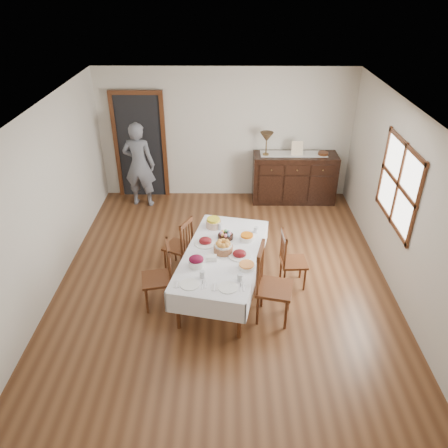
{
  "coord_description": "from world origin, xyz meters",
  "views": [
    {
      "loc": [
        0.05,
        -5.34,
        4.16
      ],
      "look_at": [
        0.0,
        0.1,
        0.95
      ],
      "focal_mm": 35.0,
      "sensor_mm": 36.0,
      "label": 1
    }
  ],
  "objects_px": {
    "dining_table": "(223,258)",
    "table_lamp": "(267,138)",
    "chair_left_far": "(180,244)",
    "person": "(139,162)",
    "chair_left_near": "(160,275)",
    "sideboard": "(294,178)",
    "chair_right_far": "(291,259)",
    "chair_right_near": "(271,284)"
  },
  "relations": [
    {
      "from": "chair_right_near",
      "to": "chair_right_far",
      "type": "distance_m",
      "value": 0.81
    },
    {
      "from": "chair_left_far",
      "to": "person",
      "type": "height_order",
      "value": "person"
    },
    {
      "from": "dining_table",
      "to": "person",
      "type": "bearing_deg",
      "value": 132.49
    },
    {
      "from": "chair_right_near",
      "to": "sideboard",
      "type": "xyz_separation_m",
      "value": [
        0.76,
        3.51,
        -0.06
      ]
    },
    {
      "from": "table_lamp",
      "to": "person",
      "type": "bearing_deg",
      "value": -175.88
    },
    {
      "from": "dining_table",
      "to": "chair_right_far",
      "type": "distance_m",
      "value": 1.03
    },
    {
      "from": "sideboard",
      "to": "person",
      "type": "bearing_deg",
      "value": -176.23
    },
    {
      "from": "chair_left_far",
      "to": "table_lamp",
      "type": "bearing_deg",
      "value": 173.46
    },
    {
      "from": "chair_left_far",
      "to": "table_lamp",
      "type": "height_order",
      "value": "table_lamp"
    },
    {
      "from": "dining_table",
      "to": "chair_left_near",
      "type": "bearing_deg",
      "value": -150.98
    },
    {
      "from": "chair_right_far",
      "to": "person",
      "type": "distance_m",
      "value": 3.74
    },
    {
      "from": "chair_left_near",
      "to": "sideboard",
      "type": "xyz_separation_m",
      "value": [
        2.26,
        3.25,
        0.0
      ]
    },
    {
      "from": "chair_left_far",
      "to": "table_lamp",
      "type": "distance_m",
      "value": 2.94
    },
    {
      "from": "chair_left_far",
      "to": "person",
      "type": "distance_m",
      "value": 2.47
    },
    {
      "from": "dining_table",
      "to": "chair_left_near",
      "type": "distance_m",
      "value": 0.9
    },
    {
      "from": "dining_table",
      "to": "sideboard",
      "type": "bearing_deg",
      "value": 76.55
    },
    {
      "from": "chair_left_far",
      "to": "chair_right_far",
      "type": "height_order",
      "value": "chair_left_far"
    },
    {
      "from": "chair_left_near",
      "to": "chair_right_near",
      "type": "height_order",
      "value": "chair_right_near"
    },
    {
      "from": "sideboard",
      "to": "table_lamp",
      "type": "bearing_deg",
      "value": -177.69
    },
    {
      "from": "chair_left_near",
      "to": "table_lamp",
      "type": "distance_m",
      "value": 3.73
    },
    {
      "from": "chair_left_near",
      "to": "sideboard",
      "type": "distance_m",
      "value": 3.96
    },
    {
      "from": "dining_table",
      "to": "chair_right_near",
      "type": "height_order",
      "value": "chair_right_near"
    },
    {
      "from": "sideboard",
      "to": "table_lamp",
      "type": "distance_m",
      "value": 1.04
    },
    {
      "from": "dining_table",
      "to": "table_lamp",
      "type": "bearing_deg",
      "value": 86.46
    },
    {
      "from": "dining_table",
      "to": "table_lamp",
      "type": "xyz_separation_m",
      "value": [
        0.81,
        2.96,
        0.73
      ]
    },
    {
      "from": "person",
      "to": "chair_right_near",
      "type": "bearing_deg",
      "value": 132.09
    },
    {
      "from": "chair_left_near",
      "to": "table_lamp",
      "type": "xyz_separation_m",
      "value": [
        1.67,
        3.23,
        0.85
      ]
    },
    {
      "from": "dining_table",
      "to": "table_lamp",
      "type": "distance_m",
      "value": 3.15
    },
    {
      "from": "sideboard",
      "to": "chair_left_far",
      "type": "bearing_deg",
      "value": -130.53
    },
    {
      "from": "chair_left_near",
      "to": "chair_left_far",
      "type": "height_order",
      "value": "chair_left_near"
    },
    {
      "from": "sideboard",
      "to": "dining_table",
      "type": "bearing_deg",
      "value": -115.2
    },
    {
      "from": "chair_right_far",
      "to": "sideboard",
      "type": "height_order",
      "value": "sideboard"
    },
    {
      "from": "sideboard",
      "to": "chair_right_far",
      "type": "bearing_deg",
      "value": -98.2
    },
    {
      "from": "chair_left_near",
      "to": "chair_right_near",
      "type": "bearing_deg",
      "value": 68.41
    },
    {
      "from": "chair_right_near",
      "to": "dining_table",
      "type": "bearing_deg",
      "value": 63.3
    },
    {
      "from": "chair_left_far",
      "to": "person",
      "type": "xyz_separation_m",
      "value": [
        -0.99,
        2.21,
        0.45
      ]
    },
    {
      "from": "chair_left_near",
      "to": "chair_right_far",
      "type": "distance_m",
      "value": 1.91
    },
    {
      "from": "dining_table",
      "to": "chair_left_far",
      "type": "distance_m",
      "value": 0.89
    },
    {
      "from": "chair_right_near",
      "to": "table_lamp",
      "type": "relative_size",
      "value": 2.41
    },
    {
      "from": "chair_left_far",
      "to": "sideboard",
      "type": "xyz_separation_m",
      "value": [
        2.07,
        2.42,
        0.04
      ]
    },
    {
      "from": "chair_right_far",
      "to": "chair_left_near",
      "type": "bearing_deg",
      "value": 100.43
    },
    {
      "from": "dining_table",
      "to": "table_lamp",
      "type": "relative_size",
      "value": 4.77
    }
  ]
}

